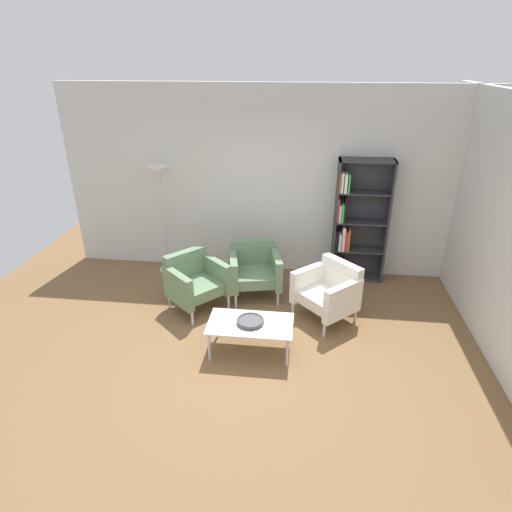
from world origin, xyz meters
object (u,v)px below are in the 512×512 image
(coffee_table_low, at_px, (250,325))
(armchair_corner_red, at_px, (329,291))
(bookshelf_tall, at_px, (355,224))
(armchair_by_bookshelf, at_px, (254,269))
(armchair_spare_guest, at_px, (195,280))
(decorative_bowl, at_px, (250,321))
(floor_lamp_torchiere, at_px, (160,185))

(coffee_table_low, relative_size, armchair_corner_red, 1.05)
(bookshelf_tall, height_order, armchair_by_bookshelf, bookshelf_tall)
(coffee_table_low, bearing_deg, bookshelf_tall, 57.32)
(armchair_spare_guest, bearing_deg, armchair_by_bookshelf, -17.89)
(coffee_table_low, height_order, armchair_corner_red, armchair_corner_red)
(bookshelf_tall, bearing_deg, armchair_corner_red, -107.98)
(armchair_by_bookshelf, bearing_deg, armchair_spare_guest, -163.12)
(armchair_by_bookshelf, relative_size, armchair_spare_guest, 0.88)
(decorative_bowl, bearing_deg, armchair_spare_guest, 134.13)
(coffee_table_low, xyz_separation_m, decorative_bowl, (-0.00, 0.00, 0.07))
(bookshelf_tall, bearing_deg, coffee_table_low, -122.68)
(coffee_table_low, bearing_deg, armchair_by_bookshelf, 94.94)
(floor_lamp_torchiere, bearing_deg, armchair_corner_red, -23.55)
(armchair_by_bookshelf, bearing_deg, armchair_corner_red, -38.38)
(coffee_table_low, bearing_deg, armchair_spare_guest, 134.13)
(coffee_table_low, height_order, decorative_bowl, decorative_bowl)
(decorative_bowl, height_order, armchair_corner_red, armchair_corner_red)
(armchair_by_bookshelf, distance_m, floor_lamp_torchiere, 1.94)
(armchair_by_bookshelf, xyz_separation_m, armchair_spare_guest, (-0.77, -0.44, 0.00))
(bookshelf_tall, xyz_separation_m, coffee_table_low, (-1.34, -2.09, -0.54))
(bookshelf_tall, relative_size, coffee_table_low, 1.90)
(coffee_table_low, height_order, floor_lamp_torchiere, floor_lamp_torchiere)
(bookshelf_tall, bearing_deg, floor_lamp_torchiere, -177.75)
(bookshelf_tall, xyz_separation_m, armchair_by_bookshelf, (-1.46, -0.73, -0.50))
(coffee_table_low, xyz_separation_m, armchair_spare_guest, (-0.89, 0.92, 0.05))
(coffee_table_low, distance_m, decorative_bowl, 0.07)
(coffee_table_low, relative_size, armchair_by_bookshelf, 1.19)
(armchair_spare_guest, bearing_deg, coffee_table_low, -93.33)
(armchair_spare_guest, bearing_deg, armchair_corner_red, -49.60)
(armchair_by_bookshelf, bearing_deg, floor_lamp_torchiere, 145.30)
(coffee_table_low, distance_m, armchair_spare_guest, 1.28)
(armchair_corner_red, height_order, floor_lamp_torchiere, floor_lamp_torchiere)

